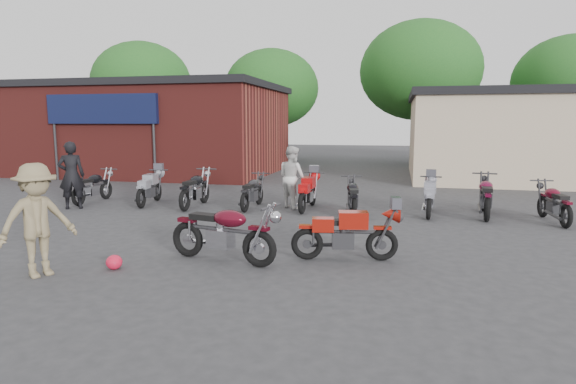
% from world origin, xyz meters
% --- Properties ---
extents(ground, '(90.00, 90.00, 0.00)m').
position_xyz_m(ground, '(0.00, 0.00, 0.00)').
color(ground, '#303032').
extents(brick_building, '(12.00, 8.00, 4.00)m').
position_xyz_m(brick_building, '(-9.00, 14.00, 2.00)').
color(brick_building, maroon).
rests_on(brick_building, ground).
extents(stucco_building, '(10.00, 8.00, 3.50)m').
position_xyz_m(stucco_building, '(8.50, 15.00, 1.75)').
color(stucco_building, tan).
rests_on(stucco_building, ground).
extents(tree_0, '(6.56, 6.56, 8.20)m').
position_xyz_m(tree_0, '(-14.00, 22.00, 4.10)').
color(tree_0, '#124618').
rests_on(tree_0, ground).
extents(tree_1, '(5.92, 5.92, 7.40)m').
position_xyz_m(tree_1, '(-5.00, 22.00, 3.70)').
color(tree_1, '#124618').
rests_on(tree_1, ground).
extents(tree_2, '(7.04, 7.04, 8.80)m').
position_xyz_m(tree_2, '(4.00, 22.00, 4.40)').
color(tree_2, '#124618').
rests_on(tree_2, ground).
extents(tree_3, '(6.08, 6.08, 7.60)m').
position_xyz_m(tree_3, '(12.00, 22.00, 3.80)').
color(tree_3, '#124618').
rests_on(tree_3, ground).
extents(vintage_motorcycle, '(2.18, 1.13, 1.20)m').
position_xyz_m(vintage_motorcycle, '(-0.01, -0.07, 0.60)').
color(vintage_motorcycle, '#490915').
rests_on(vintage_motorcycle, ground).
extents(sportbike, '(1.91, 0.92, 1.07)m').
position_xyz_m(sportbike, '(2.08, 0.54, 0.53)').
color(sportbike, '#A1180D').
rests_on(sportbike, ground).
extents(helmet, '(0.36, 0.36, 0.25)m').
position_xyz_m(helmet, '(-1.67, -0.88, 0.12)').
color(helmet, red).
rests_on(helmet, ground).
extents(person_dark, '(0.84, 0.75, 1.93)m').
position_xyz_m(person_dark, '(-6.10, 3.99, 0.96)').
color(person_dark, black).
rests_on(person_dark, ground).
extents(person_light, '(1.10, 1.08, 1.79)m').
position_xyz_m(person_light, '(-0.02, 5.54, 0.89)').
color(person_light, silver).
rests_on(person_light, ground).
extents(person_tan, '(1.18, 1.36, 1.82)m').
position_xyz_m(person_tan, '(-2.62, -1.45, 0.91)').
color(person_tan, '#80714F').
rests_on(person_tan, ground).
extents(row_bike_0, '(0.64, 1.86, 1.08)m').
position_xyz_m(row_bike_0, '(-6.23, 5.13, 0.54)').
color(row_bike_0, black).
rests_on(row_bike_0, ground).
extents(row_bike_1, '(0.89, 1.94, 1.08)m').
position_xyz_m(row_bike_1, '(-4.34, 5.18, 0.54)').
color(row_bike_1, '#8E919B').
rests_on(row_bike_1, ground).
extents(row_bike_2, '(0.71, 2.02, 1.16)m').
position_xyz_m(row_bike_2, '(-2.81, 5.06, 0.58)').
color(row_bike_2, black).
rests_on(row_bike_2, ground).
extents(row_bike_3, '(0.63, 1.82, 1.05)m').
position_xyz_m(row_bike_3, '(-1.12, 5.24, 0.52)').
color(row_bike_3, black).
rests_on(row_bike_3, ground).
extents(row_bike_4, '(0.68, 1.90, 1.09)m').
position_xyz_m(row_bike_4, '(0.47, 5.39, 0.55)').
color(row_bike_4, red).
rests_on(row_bike_4, ground).
extents(row_bike_5, '(0.88, 1.90, 1.06)m').
position_xyz_m(row_bike_5, '(1.78, 4.93, 0.53)').
color(row_bike_5, black).
rests_on(row_bike_5, ground).
extents(row_bike_6, '(0.75, 1.87, 1.06)m').
position_xyz_m(row_bike_6, '(3.78, 5.33, 0.53)').
color(row_bike_6, '#9596A3').
rests_on(row_bike_6, ground).
extents(row_bike_7, '(0.88, 2.09, 1.18)m').
position_xyz_m(row_bike_7, '(5.20, 5.46, 0.59)').
color(row_bike_7, '#580B28').
rests_on(row_bike_7, ground).
extents(row_bike_8, '(0.80, 1.89, 1.06)m').
position_xyz_m(row_bike_8, '(6.70, 5.01, 0.53)').
color(row_bike_8, '#580B1B').
rests_on(row_bike_8, ground).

